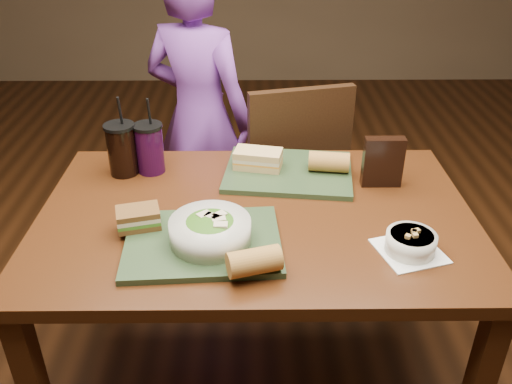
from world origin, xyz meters
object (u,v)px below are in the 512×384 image
chair_far (296,177)px  tray_near (203,243)px  soup_bowl (411,242)px  baguette_far (329,162)px  sandwich_near (138,218)px  chip_bag (383,162)px  salad_bowl (210,229)px  cup_cola (122,149)px  cup_berry (150,148)px  baguette_near (254,261)px  diner (199,118)px  sandwich_far (258,159)px  dining_table (256,237)px  tray_far (288,172)px

chair_far → tray_near: chair_far is taller
soup_bowl → baguette_far: size_ratio=1.51×
sandwich_near → baguette_far: bearing=29.8°
chip_bag → baguette_far: bearing=158.1°
salad_bowl → baguette_far: size_ratio=1.64×
chair_far → salad_bowl: (-0.30, -0.81, 0.28)m
cup_cola → cup_berry: cup_cola is taller
baguette_near → cup_cola: 0.71m
baguette_near → soup_bowl: bearing=14.2°
soup_bowl → baguette_far: 0.46m
diner → sandwich_far: size_ratio=8.06×
salad_bowl → chip_bag: bearing=32.4°
baguette_far → tray_near: bearing=-134.5°
salad_bowl → dining_table: bearing=54.3°
baguette_near → chip_bag: bearing=48.8°
diner → baguette_far: diner is taller
cup_berry → cup_cola: bearing=-171.1°
tray_far → baguette_far: 0.14m
dining_table → tray_far: 0.28m
baguette_far → sandwich_near: bearing=-150.2°
tray_near → sandwich_far: (0.16, 0.43, 0.04)m
baguette_far → chip_bag: (0.16, -0.07, 0.03)m
diner → salad_bowl: bearing=120.4°
diner → sandwich_near: diner is taller
tray_far → cup_berry: bearing=176.5°
salad_bowl → soup_bowl: bearing=-3.3°
tray_far → chip_bag: 0.31m
chair_far → tray_far: chair_far is taller
sandwich_far → cup_berry: 0.36m
chair_far → soup_bowl: (0.23, -0.84, 0.25)m
tray_far → baguette_far: baguette_far is taller
chair_far → chip_bag: bearing=-63.8°
diner → soup_bowl: 1.27m
sandwich_near → cup_cola: size_ratio=0.49×
diner → tray_far: bearing=142.8°
sandwich_far → baguette_far: 0.24m
salad_bowl → cup_berry: cup_berry is taller
tray_near → sandwich_near: size_ratio=3.13×
baguette_far → chair_far: bearing=99.6°
salad_bowl → sandwich_near: (-0.21, 0.07, -0.01)m
diner → chip_bag: size_ratio=8.29×
sandwich_far → baguette_near: baguette_near is taller
soup_bowl → cup_cola: bearing=151.7°
tray_near → cup_cola: size_ratio=1.53×
chair_far → baguette_near: 1.00m
soup_bowl → chip_bag: chip_bag is taller
tray_near → baguette_far: 0.56m
chair_far → chip_bag: size_ratio=5.71×
sandwich_near → cup_berry: bearing=93.6°
sandwich_near → cup_berry: (-0.02, 0.37, 0.04)m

